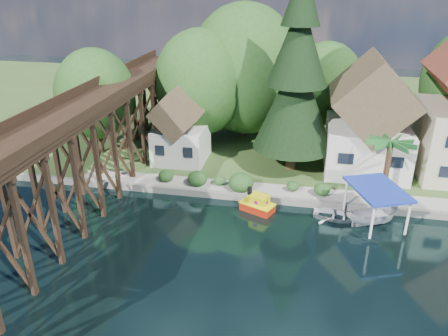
{
  "coord_description": "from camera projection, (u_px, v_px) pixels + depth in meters",
  "views": [
    {
      "loc": [
        1.19,
        -25.03,
        18.03
      ],
      "look_at": [
        -4.92,
        6.0,
        3.84
      ],
      "focal_mm": 35.0,
      "sensor_mm": 36.0,
      "label": 1
    }
  ],
  "objects": [
    {
      "name": "seawall",
      "position": [
        334.0,
        205.0,
        36.33
      ],
      "size": [
        60.0,
        0.4,
        0.62
      ],
      "primitive_type": "cube",
      "color": "slate",
      "rests_on": "ground"
    },
    {
      "name": "boat_white_a",
      "position": [
        337.0,
        214.0,
        34.83
      ],
      "size": [
        3.97,
        3.05,
        0.76
      ],
      "primitive_type": "imported",
      "rotation": [
        0.0,
        0.0,
        1.45
      ],
      "color": "white",
      "rests_on": "ground"
    },
    {
      "name": "conifer",
      "position": [
        297.0,
        78.0,
        39.17
      ],
      "size": [
        7.52,
        7.52,
        18.51
      ],
      "color": "#382314",
      "rests_on": "bank"
    },
    {
      "name": "palm_tree",
      "position": [
        391.0,
        145.0,
        35.29
      ],
      "size": [
        4.91,
        4.91,
        5.49
      ],
      "color": "#382314",
      "rests_on": "bank"
    },
    {
      "name": "boat_canopy",
      "position": [
        375.0,
        209.0,
        33.59
      ],
      "size": [
        5.04,
        5.91,
        3.22
      ],
      "color": "silver",
      "rests_on": "ground"
    },
    {
      "name": "bank",
      "position": [
        298.0,
        113.0,
        60.33
      ],
      "size": [
        140.0,
        52.0,
        0.5
      ],
      "primitive_type": "cube",
      "color": "#355120",
      "rests_on": "ground"
    },
    {
      "name": "ground",
      "position": [
        277.0,
        260.0,
        30.0
      ],
      "size": [
        140.0,
        140.0,
        0.0
      ],
      "primitive_type": "plane",
      "color": "black",
      "rests_on": "ground"
    },
    {
      "name": "tugboat",
      "position": [
        258.0,
        205.0,
        35.88
      ],
      "size": [
        3.12,
        2.5,
        1.99
      ],
      "color": "#B2210B",
      "rests_on": "ground"
    },
    {
      "name": "bg_trees",
      "position": [
        307.0,
        84.0,
        45.87
      ],
      "size": [
        49.9,
        13.3,
        10.57
      ],
      "color": "#382314",
      "rests_on": "bank"
    },
    {
      "name": "house_left",
      "position": [
        369.0,
        123.0,
        40.98
      ],
      "size": [
        7.64,
        8.64,
        11.02
      ],
      "color": "silver",
      "rests_on": "bank"
    },
    {
      "name": "shed",
      "position": [
        181.0,
        129.0,
        43.35
      ],
      "size": [
        5.09,
        5.4,
        7.85
      ],
      "color": "silver",
      "rests_on": "bank"
    },
    {
      "name": "shrubs",
      "position": [
        235.0,
        180.0,
        38.59
      ],
      "size": [
        15.76,
        2.47,
        1.7
      ],
      "color": "#1A3A15",
      "rests_on": "bank"
    },
    {
      "name": "trestle_bridge",
      "position": [
        88.0,
        144.0,
        35.26
      ],
      "size": [
        4.12,
        44.18,
        9.3
      ],
      "color": "black",
      "rests_on": "ground"
    },
    {
      "name": "promenade",
      "position": [
        357.0,
        198.0,
        37.05
      ],
      "size": [
        50.0,
        2.6,
        0.06
      ],
      "primitive_type": "cube",
      "color": "gray",
      "rests_on": "bank"
    }
  ]
}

